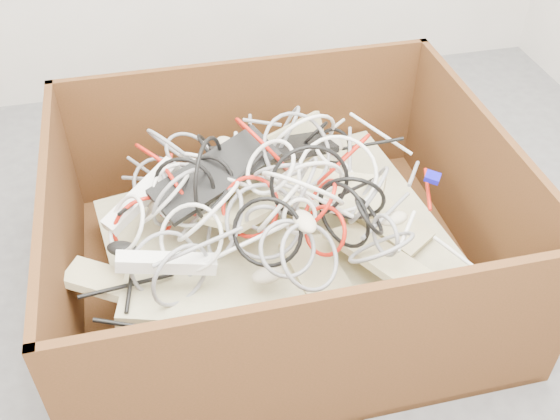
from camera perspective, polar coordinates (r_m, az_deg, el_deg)
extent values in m
plane|color=#4D4D4F|center=(2.10, 3.97, -8.72)|extent=(3.00, 3.00, 0.00)
cube|color=#3B270E|center=(2.17, 0.12, -6.06)|extent=(1.33, 1.11, 0.03)
cube|color=#3B270E|center=(2.41, -2.83, 7.44)|extent=(1.33, 0.02, 0.54)
cube|color=#3B270E|center=(1.64, 4.55, -13.53)|extent=(1.33, 0.03, 0.54)
cube|color=#3B270E|center=(2.19, 16.95, 1.59)|extent=(0.02, 1.06, 0.54)
cube|color=#3B270E|center=(1.98, -18.57, -3.85)|extent=(0.02, 1.06, 0.54)
cube|color=#BEB78D|center=(2.13, -0.01, -4.31)|extent=(1.17, 1.01, 0.21)
cube|color=#BEB78D|center=(2.01, -2.61, -4.76)|extent=(0.84, 0.75, 0.23)
cube|color=beige|center=(2.10, -8.84, -1.23)|extent=(0.39, 0.37, 0.10)
cube|color=beige|center=(2.13, 8.25, -0.02)|extent=(0.34, 0.41, 0.09)
cube|color=beige|center=(1.88, 4.19, -6.92)|extent=(0.21, 0.42, 0.07)
cube|color=beige|center=(1.89, -12.56, -6.89)|extent=(0.41, 0.28, 0.16)
cube|color=beige|center=(1.89, 9.47, -4.52)|extent=(0.31, 0.42, 0.09)
cube|color=beige|center=(2.17, 0.04, 5.12)|extent=(0.38, 0.27, 0.15)
cube|color=beige|center=(1.98, -1.89, 0.39)|extent=(0.38, 0.36, 0.17)
cube|color=beige|center=(2.03, 3.48, 1.75)|extent=(0.41, 0.33, 0.12)
cube|color=black|center=(2.09, -0.47, 5.35)|extent=(0.42, 0.22, 0.10)
cube|color=black|center=(1.93, -5.72, 3.23)|extent=(0.42, 0.30, 0.11)
ellipsoid|color=#BBB096|center=(2.00, -10.34, 0.69)|extent=(0.11, 0.09, 0.03)
ellipsoid|color=#BBB096|center=(2.22, 4.69, 5.94)|extent=(0.09, 0.11, 0.03)
ellipsoid|color=#BBB096|center=(1.80, -1.10, -5.76)|extent=(0.10, 0.07, 0.03)
ellipsoid|color=#BBB096|center=(1.70, 2.19, -1.02)|extent=(0.07, 0.10, 0.03)
ellipsoid|color=#BBB096|center=(2.11, -4.69, 5.81)|extent=(0.09, 0.11, 0.03)
ellipsoid|color=black|center=(1.77, 7.69, -7.45)|extent=(0.10, 0.08, 0.03)
ellipsoid|color=#BBB096|center=(1.90, 9.92, -0.72)|extent=(0.10, 0.06, 0.03)
ellipsoid|color=black|center=(1.88, -13.74, -3.35)|extent=(0.11, 0.09, 0.03)
cube|color=white|center=(1.97, -12.11, 1.27)|extent=(0.25, 0.22, 0.12)
cube|color=white|center=(1.77, -9.98, -4.61)|extent=(0.27, 0.08, 0.09)
cube|color=#110CBB|center=(2.04, 13.31, 2.83)|extent=(0.06, 0.06, 0.03)
torus|color=gray|center=(2.09, -8.05, 5.02)|extent=(0.16, 0.17, 0.12)
torus|color=black|center=(1.76, 7.88, -0.50)|extent=(0.11, 0.17, 0.14)
torus|color=black|center=(1.84, 6.36, 0.98)|extent=(0.24, 0.12, 0.26)
torus|color=silver|center=(1.86, 2.65, 2.55)|extent=(0.27, 0.11, 0.26)
torus|color=silver|center=(1.81, 2.03, 1.90)|extent=(0.30, 0.24, 0.26)
torus|color=gray|center=(1.84, 0.04, 3.40)|extent=(0.16, 0.11, 0.13)
torus|color=red|center=(1.80, 3.98, -1.85)|extent=(0.14, 0.14, 0.17)
torus|color=gray|center=(1.69, 2.65, -4.13)|extent=(0.22, 0.17, 0.20)
torus|color=gray|center=(1.99, -9.52, 1.98)|extent=(0.08, 0.17, 0.16)
torus|color=gray|center=(2.00, 1.53, 5.29)|extent=(0.32, 0.27, 0.23)
torus|color=gray|center=(2.10, -10.58, 2.32)|extent=(0.23, 0.16, 0.18)
torus|color=silver|center=(1.78, -7.88, -2.43)|extent=(0.21, 0.19, 0.20)
torus|color=gray|center=(1.90, 7.79, 1.32)|extent=(0.15, 0.25, 0.25)
torus|color=red|center=(1.96, -11.97, -1.26)|extent=(0.19, 0.09, 0.20)
torus|color=gray|center=(1.81, -1.38, -0.74)|extent=(0.16, 0.04, 0.16)
torus|color=gray|center=(2.14, 0.53, 6.97)|extent=(0.15, 0.24, 0.22)
torus|color=gray|center=(1.92, -8.63, 1.10)|extent=(0.27, 0.16, 0.30)
torus|color=gray|center=(1.80, -1.44, -1.00)|extent=(0.29, 0.23, 0.20)
torus|color=gray|center=(2.08, -9.47, 5.42)|extent=(0.18, 0.22, 0.24)
torus|color=silver|center=(1.81, -0.09, 0.25)|extent=(0.16, 0.22, 0.22)
torus|color=gray|center=(1.70, 0.66, -3.44)|extent=(0.22, 0.16, 0.17)
torus|color=black|center=(1.76, 2.61, 2.40)|extent=(0.30, 0.08, 0.30)
torus|color=gray|center=(2.03, -7.71, 3.38)|extent=(0.20, 0.15, 0.19)
torus|color=silver|center=(1.85, -6.33, -0.09)|extent=(0.27, 0.22, 0.26)
torus|color=black|center=(2.10, -6.28, 5.34)|extent=(0.10, 0.16, 0.14)
torus|color=black|center=(1.91, -8.43, 2.09)|extent=(0.24, 0.12, 0.26)
torus|color=red|center=(2.11, -10.31, 4.15)|extent=(0.19, 0.24, 0.24)
torus|color=black|center=(1.96, -6.00, 2.61)|extent=(0.14, 0.15, 0.17)
torus|color=red|center=(2.04, -1.62, 5.81)|extent=(0.21, 0.25, 0.22)
torus|color=black|center=(1.90, -6.24, 2.77)|extent=(0.17, 0.32, 0.35)
torus|color=silver|center=(1.87, -13.42, -1.24)|extent=(0.13, 0.20, 0.18)
torus|color=black|center=(2.15, 3.10, 6.74)|extent=(0.13, 0.11, 0.14)
torus|color=gray|center=(1.83, -10.20, -4.72)|extent=(0.27, 0.10, 0.27)
torus|color=silver|center=(1.88, 5.11, 3.19)|extent=(0.32, 0.28, 0.19)
torus|color=gray|center=(1.85, 1.93, 2.18)|extent=(0.15, 0.19, 0.21)
torus|color=black|center=(1.72, -1.13, -2.00)|extent=(0.24, 0.15, 0.24)
torus|color=red|center=(1.97, -8.82, 1.60)|extent=(0.08, 0.24, 0.24)
torus|color=gray|center=(2.00, -7.40, 2.64)|extent=(0.10, 0.14, 0.16)
torus|color=gray|center=(1.78, 9.27, -2.22)|extent=(0.05, 0.17, 0.17)
torus|color=silver|center=(2.02, 4.89, 4.21)|extent=(0.18, 0.22, 0.15)
torus|color=gray|center=(1.83, -4.94, -1.17)|extent=(0.12, 0.24, 0.22)
torus|color=red|center=(2.06, 5.52, 4.43)|extent=(0.23, 0.25, 0.28)
torus|color=gray|center=(1.78, 8.93, -3.27)|extent=(0.27, 0.22, 0.18)
torus|color=silver|center=(2.04, -7.11, 4.49)|extent=(0.18, 0.14, 0.13)
torus|color=silver|center=(1.93, -8.30, 1.36)|extent=(0.28, 0.26, 0.14)
torus|color=black|center=(1.81, 5.64, -0.47)|extent=(0.14, 0.26, 0.28)
torus|color=silver|center=(2.11, 1.95, 6.07)|extent=(0.30, 0.15, 0.31)
torus|color=silver|center=(1.76, 1.75, -0.57)|extent=(0.12, 0.09, 0.10)
torus|color=red|center=(1.84, -2.66, 0.28)|extent=(0.22, 0.16, 0.20)
torus|color=gray|center=(1.75, -8.73, -5.74)|extent=(0.20, 0.14, 0.23)
torus|color=red|center=(1.81, 3.52, 0.71)|extent=(0.12, 0.18, 0.17)
torus|color=black|center=(2.15, 4.79, 5.64)|extent=(0.17, 0.12, 0.14)
torus|color=silver|center=(1.82, -0.88, 3.83)|extent=(0.19, 0.22, 0.14)
torus|color=silver|center=(1.95, -10.09, 1.12)|extent=(0.19, 0.23, 0.22)
cylinder|color=black|center=(2.09, -2.35, 5.73)|extent=(0.02, 0.18, 0.06)
cylinder|color=black|center=(1.95, 7.18, 2.17)|extent=(0.19, 0.15, 0.09)
cylinder|color=silver|center=(1.84, 15.29, -7.19)|extent=(0.16, 0.12, 0.02)
cylinder|color=gray|center=(2.22, -2.63, 6.08)|extent=(0.06, 0.25, 0.06)
cylinder|color=black|center=(1.83, -13.37, -6.50)|extent=(0.26, 0.08, 0.05)
cylinder|color=black|center=(2.13, -6.44, 4.00)|extent=(0.12, 0.18, 0.05)
cylinder|color=red|center=(2.09, 12.91, 1.81)|extent=(0.06, 0.16, 0.05)
cylinder|color=silver|center=(1.75, -2.80, -2.85)|extent=(0.25, 0.04, 0.10)
cylinder|color=silver|center=(1.98, -4.05, 4.70)|extent=(0.06, 0.20, 0.05)
cylinder|color=gray|center=(1.86, 9.36, -0.44)|extent=(0.21, 0.19, 0.04)
cylinder|color=gray|center=(2.15, -11.12, 3.00)|extent=(0.16, 0.22, 0.03)
cylinder|color=silver|center=(1.85, 11.09, -1.86)|extent=(0.10, 0.13, 0.04)
cylinder|color=gray|center=(2.09, -11.77, 2.70)|extent=(0.16, 0.14, 0.07)
cylinder|color=black|center=(1.95, -12.53, 0.84)|extent=(0.12, 0.19, 0.08)
cylinder|color=gray|center=(2.16, -1.59, 7.74)|extent=(0.13, 0.05, 0.04)
cylinder|color=gray|center=(1.71, 7.46, -8.89)|extent=(0.06, 0.12, 0.04)
cylinder|color=silver|center=(2.30, 8.89, 6.68)|extent=(0.18, 0.19, 0.09)
cylinder|color=silver|center=(1.83, 4.16, 0.58)|extent=(0.14, 0.12, 0.05)
cylinder|color=gray|center=(2.11, 6.19, 4.78)|extent=(0.09, 0.25, 0.06)
cylinder|color=black|center=(2.11, -9.39, 4.04)|extent=(0.17, 0.20, 0.03)
cylinder|color=black|center=(1.80, -13.15, -6.95)|extent=(0.04, 0.13, 0.04)
cylinder|color=silver|center=(1.94, 16.05, -4.33)|extent=(0.10, 0.25, 0.04)
cylinder|color=gray|center=(1.71, -7.22, -3.23)|extent=(0.25, 0.08, 0.04)
cylinder|color=silver|center=(2.28, 5.03, 7.47)|extent=(0.10, 0.12, 0.05)
cylinder|color=black|center=(2.25, 8.16, 5.81)|extent=(0.21, 0.06, 0.06)
cylinder|color=black|center=(1.89, -3.58, 2.78)|extent=(0.20, 0.17, 0.08)
cylinder|color=silver|center=(1.91, -4.47, 2.68)|extent=(0.13, 0.18, 0.07)
cylinder|color=red|center=(2.03, -9.97, 2.28)|extent=(0.07, 0.21, 0.08)
cylinder|color=black|center=(1.71, -13.76, -9.76)|extent=(0.14, 0.05, 0.05)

